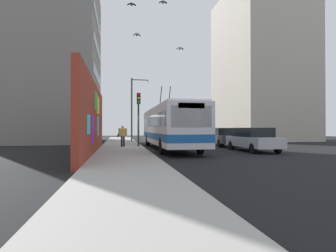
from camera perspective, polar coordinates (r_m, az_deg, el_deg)
name	(u,v)px	position (r m, az deg, el deg)	size (l,w,h in m)	color
ground_plane	(143,149)	(21.03, -5.15, -4.69)	(80.00, 80.00, 0.00)	black
sidewalk_slab	(122,148)	(20.94, -9.52, -4.50)	(48.00, 3.20, 0.15)	#9E9B93
graffiti_wall	(93,119)	(16.63, -15.35, 1.42)	(13.34, 0.32, 4.17)	maroon
building_far_left	(53,60)	(34.28, -22.88, 12.46)	(12.81, 9.81, 18.42)	gray
building_far_right	(260,66)	(40.04, 18.54, 11.67)	(12.94, 9.33, 19.94)	#B2A899
city_bus	(169,126)	(20.20, 0.21, 0.02)	(12.69, 2.58, 4.85)	silver
parked_car_silver	(253,139)	(19.25, 17.20, -2.56)	(4.85, 1.87, 1.58)	#B7B7BC
parked_car_dark_gray	(221,136)	(24.48, 11.00, -2.14)	(4.88, 1.74, 1.58)	#38383D
parked_car_white	(201,135)	(30.14, 6.87, -1.85)	(4.27, 1.84, 1.58)	white
parked_car_red	(188,134)	(35.44, 4.24, -1.66)	(4.20, 1.80, 1.58)	#B21E19
pedestrian_midblock	(123,134)	(21.12, -9.42, -1.73)	(0.22, 0.73, 1.60)	#1E1E2D
traffic_light	(139,110)	(21.28, -6.15, 3.28)	(0.49, 0.28, 4.14)	#2D382D
street_lamp	(134,105)	(30.26, -7.14, 4.36)	(0.44, 1.97, 6.88)	#4C4C51
flying_pigeons	(153,23)	(19.36, -3.16, 20.63)	(1.56, 3.72, 3.24)	#47474C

